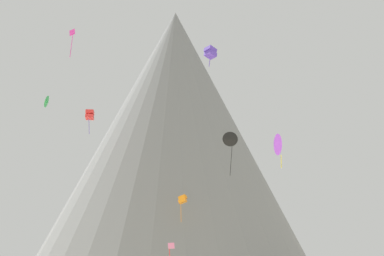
{
  "coord_description": "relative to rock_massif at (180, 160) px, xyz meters",
  "views": [
    {
      "loc": [
        7.6,
        -23.41,
        3.99
      ],
      "look_at": [
        3.63,
        30.52,
        21.1
      ],
      "focal_mm": 46.27,
      "sensor_mm": 36.0,
      "label": 1
    }
  ],
  "objects": [
    {
      "name": "rock_massif",
      "position": [
        0.0,
        0.0,
        0.0
      ],
      "size": [
        86.11,
        86.11,
        66.16
      ],
      "color": "slate",
      "rests_on": "ground_plane"
    },
    {
      "name": "kite_red_high",
      "position": [
        -14.09,
        -22.24,
        3.18
      ],
      "size": [
        1.56,
        1.6,
        4.38
      ],
      "rotation": [
        0.0,
        0.0,
        0.13
      ],
      "color": "red"
    },
    {
      "name": "kite_green_high",
      "position": [
        -20.38,
        -26.68,
        4.19
      ],
      "size": [
        1.07,
        2.2,
        2.1
      ],
      "rotation": [
        0.0,
        0.0,
        1.71
      ],
      "color": "green"
    },
    {
      "name": "kite_orange_mid",
      "position": [
        3.11,
        -26.31,
        -12.92
      ],
      "size": [
        1.48,
        1.39,
        4.29
      ],
      "rotation": [
        0.0,
        0.0,
        1.36
      ],
      "color": "orange"
    },
    {
      "name": "kite_indigo_high",
      "position": [
        8.34,
        -42.37,
        4.8
      ],
      "size": [
        1.91,
        1.91,
        2.94
      ],
      "rotation": [
        0.0,
        0.0,
        5.48
      ],
      "color": "#5138B2"
    },
    {
      "name": "kite_violet_mid",
      "position": [
        16.41,
        -48.15,
        -10.21
      ],
      "size": [
        1.13,
        2.55,
        4.12
      ],
      "rotation": [
        0.0,
        0.0,
        1.86
      ],
      "color": "purple"
    },
    {
      "name": "kite_black_mid",
      "position": [
        10.83,
        -35.7,
        -5.87
      ],
      "size": [
        2.24,
        0.45,
        6.57
      ],
      "rotation": [
        0.0,
        0.0,
        0.07
      ],
      "color": "black"
    },
    {
      "name": "kite_pink_low",
      "position": [
        3.28,
        -43.22,
        -21.62
      ],
      "size": [
        0.85,
        0.43,
        2.46
      ],
      "rotation": [
        0.0,
        0.0,
        5.86
      ],
      "color": "pink"
    },
    {
      "name": "kite_magenta_high",
      "position": [
        -11.85,
        -41.25,
        8.64
      ],
      "size": [
        1.03,
        0.73,
        4.45
      ],
      "rotation": [
        0.0,
        0.0,
        1.82
      ],
      "color": "#D1339E"
    }
  ]
}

